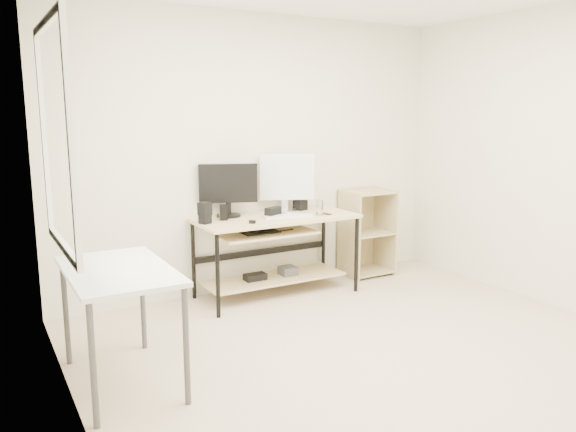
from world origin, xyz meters
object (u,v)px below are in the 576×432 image
Objects in this scene: black_monitor at (228,187)px; audio_controller at (224,212)px; desk at (274,239)px; shelf_unit at (365,232)px; white_imac at (287,179)px; side_table at (119,281)px.

black_monitor reaches higher than audio_controller.
desk is 1.19m from shelf_unit.
desk is at bearing 8.05° from audio_controller.
white_imac is at bearing 179.78° from shelf_unit.
black_monitor is 0.27m from audio_controller.
shelf_unit is 1.75× the size of black_monitor.
desk is at bearing -172.23° from shelf_unit.
white_imac is (1.89, 1.22, 0.40)m from side_table.
audio_controller is (-1.65, -0.10, 0.37)m from shelf_unit.
side_table is at bearing -156.67° from shelf_unit.
side_table is 3.09m from shelf_unit.
shelf_unit is at bearing 23.84° from white_imac.
black_monitor is at bearing 67.14° from audio_controller.
shelf_unit is 1.69m from audio_controller.
desk is 10.57× the size of audio_controller.
side_table is 7.05× the size of audio_controller.
white_imac is at bearing 34.82° from desk.
audio_controller reaches higher than side_table.
white_imac is at bearing 17.76° from black_monitor.
white_imac reaches higher than audio_controller.
white_imac reaches higher than desk.
side_table is 1.64m from audio_controller.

